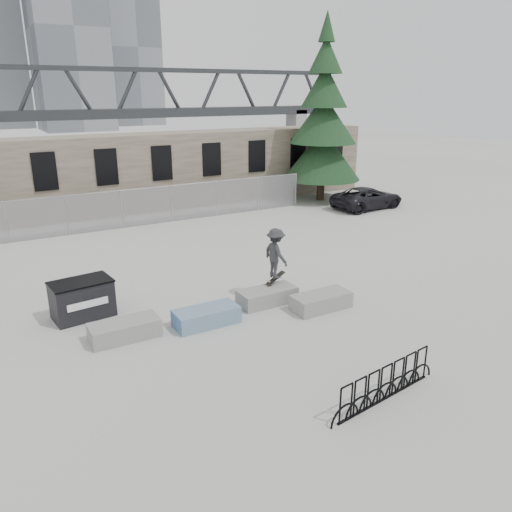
{
  "coord_description": "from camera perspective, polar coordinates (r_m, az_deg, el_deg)",
  "views": [
    {
      "loc": [
        -6.64,
        -13.11,
        6.92
      ],
      "look_at": [
        1.79,
        1.53,
        1.3
      ],
      "focal_mm": 35.0,
      "sensor_mm": 36.0,
      "label": 1
    }
  ],
  "objects": [
    {
      "name": "planter_offset",
      "position": [
        16.75,
        7.45,
        -5.08
      ],
      "size": [
        2.0,
        0.9,
        0.53
      ],
      "color": "gray",
      "rests_on": "ground"
    },
    {
      "name": "chainlink_fence",
      "position": [
        27.1,
        -15.08,
        5.23
      ],
      "size": [
        22.06,
        0.06,
        2.02
      ],
      "color": "gray",
      "rests_on": "ground"
    },
    {
      "name": "skateboarder",
      "position": [
        16.98,
        2.27,
        0.3
      ],
      "size": [
        0.76,
        1.17,
        1.96
      ],
      "rotation": [
        0.0,
        0.0,
        1.64
      ],
      "color": "#2C2C2F",
      "rests_on": "ground"
    },
    {
      "name": "spruce_tree",
      "position": [
        33.04,
        7.67,
        14.39
      ],
      "size": [
        5.01,
        5.01,
        11.5
      ],
      "color": "#38281E",
      "rests_on": "ground"
    },
    {
      "name": "ground",
      "position": [
        16.24,
        -2.78,
        -6.84
      ],
      "size": [
        120.0,
        120.0,
        0.0
      ],
      "primitive_type": "plane",
      "color": "#B8B8B3",
      "rests_on": "ground"
    },
    {
      "name": "planter_center_right",
      "position": [
        17.01,
        1.28,
        -4.54
      ],
      "size": [
        2.0,
        0.9,
        0.53
      ],
      "color": "gray",
      "rests_on": "ground"
    },
    {
      "name": "dumpster",
      "position": [
        16.85,
        -19.25,
        -4.65
      ],
      "size": [
        1.97,
        1.33,
        1.23
      ],
      "rotation": [
        0.0,
        0.0,
        0.11
      ],
      "color": "black",
      "rests_on": "ground"
    },
    {
      "name": "stone_wall",
      "position": [
        30.45,
        -17.18,
        8.79
      ],
      "size": [
        36.0,
        2.58,
        4.5
      ],
      "color": "#6A5D4E",
      "rests_on": "ground"
    },
    {
      "name": "bike_rack",
      "position": [
        12.37,
        14.62,
        -13.88
      ],
      "size": [
        3.57,
        0.51,
        0.9
      ],
      "rotation": [
        0.0,
        0.0,
        0.13
      ],
      "color": "black",
      "rests_on": "ground"
    },
    {
      "name": "suv",
      "position": [
        31.57,
        12.62,
        6.52
      ],
      "size": [
        4.84,
        2.46,
        1.31
      ],
      "primitive_type": "imported",
      "rotation": [
        0.0,
        0.0,
        1.63
      ],
      "color": "black",
      "rests_on": "ground"
    },
    {
      "name": "planter_center_left",
      "position": [
        15.62,
        -5.69,
        -6.81
      ],
      "size": [
        2.0,
        0.9,
        0.53
      ],
      "color": "#326496",
      "rests_on": "ground"
    },
    {
      "name": "planter_far_left",
      "position": [
        15.22,
        -14.79,
        -8.1
      ],
      "size": [
        2.0,
        0.9,
        0.53
      ],
      "color": "gray",
      "rests_on": "ground"
    },
    {
      "name": "truss_bridge",
      "position": [
        70.17,
        -16.82,
        15.39
      ],
      "size": [
        70.0,
        3.0,
        9.8
      ],
      "color": "#2D3033",
      "rests_on": "ground"
    }
  ]
}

